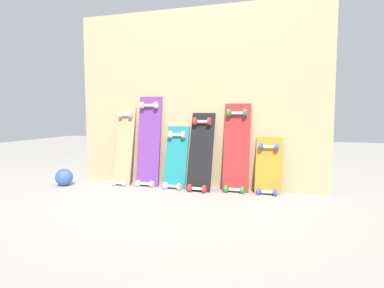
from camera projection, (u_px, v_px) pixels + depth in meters
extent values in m
plane|color=#9E9991|center=(194.00, 187.00, 3.24)|extent=(12.00, 12.00, 0.00)
cube|color=tan|center=(196.00, 99.00, 3.22)|extent=(2.47, 0.04, 1.71)
cube|color=tan|center=(124.00, 149.00, 3.37)|extent=(0.18, 0.20, 0.85)
cube|color=#B7B7BF|center=(120.00, 183.00, 3.31)|extent=(0.08, 0.04, 0.03)
cube|color=#B7B7BF|center=(126.00, 115.00, 3.39)|extent=(0.08, 0.04, 0.03)
cylinder|color=beige|center=(114.00, 183.00, 3.31)|extent=(0.03, 0.06, 0.06)
cylinder|color=beige|center=(125.00, 183.00, 3.28)|extent=(0.03, 0.06, 0.06)
cylinder|color=beige|center=(120.00, 114.00, 3.39)|extent=(0.03, 0.06, 0.06)
cylinder|color=beige|center=(130.00, 114.00, 3.36)|extent=(0.03, 0.06, 0.06)
cube|color=#6B338C|center=(149.00, 144.00, 3.31)|extent=(0.24, 0.15, 0.95)
cube|color=#B7B7BF|center=(146.00, 184.00, 3.27)|extent=(0.11, 0.04, 0.03)
cube|color=#B7B7BF|center=(150.00, 105.00, 3.31)|extent=(0.11, 0.04, 0.03)
cylinder|color=beige|center=(138.00, 183.00, 3.28)|extent=(0.03, 0.06, 0.06)
cylinder|color=beige|center=(152.00, 184.00, 3.23)|extent=(0.03, 0.06, 0.06)
cylinder|color=beige|center=(142.00, 105.00, 3.31)|extent=(0.03, 0.06, 0.06)
cylinder|color=beige|center=(156.00, 105.00, 3.27)|extent=(0.03, 0.06, 0.06)
cube|color=#197A7F|center=(176.00, 161.00, 3.22)|extent=(0.22, 0.19, 0.66)
cube|color=#B7B7BF|center=(173.00, 186.00, 3.16)|extent=(0.10, 0.04, 0.03)
cube|color=#B7B7BF|center=(178.00, 135.00, 3.24)|extent=(0.10, 0.04, 0.03)
cylinder|color=beige|center=(166.00, 186.00, 3.16)|extent=(0.03, 0.07, 0.07)
cylinder|color=beige|center=(179.00, 187.00, 3.12)|extent=(0.03, 0.07, 0.07)
cylinder|color=beige|center=(170.00, 134.00, 3.24)|extent=(0.03, 0.07, 0.07)
cylinder|color=beige|center=(184.00, 135.00, 3.20)|extent=(0.03, 0.07, 0.07)
cube|color=black|center=(201.00, 155.00, 3.12)|extent=(0.22, 0.23, 0.78)
cube|color=#B7B7BF|center=(198.00, 189.00, 3.04)|extent=(0.10, 0.04, 0.03)
cube|color=#B7B7BF|center=(203.00, 122.00, 3.15)|extent=(0.10, 0.04, 0.03)
cylinder|color=red|center=(190.00, 188.00, 3.05)|extent=(0.03, 0.07, 0.07)
cylinder|color=red|center=(204.00, 189.00, 3.01)|extent=(0.03, 0.07, 0.07)
cylinder|color=red|center=(195.00, 121.00, 3.15)|extent=(0.03, 0.07, 0.07)
cylinder|color=red|center=(209.00, 121.00, 3.11)|extent=(0.03, 0.07, 0.07)
cube|color=#B22626|center=(237.00, 151.00, 3.06)|extent=(0.24, 0.14, 0.87)
cube|color=#B7B7BF|center=(235.00, 189.00, 3.02)|extent=(0.11, 0.04, 0.03)
cube|color=#B7B7BF|center=(238.00, 113.00, 3.05)|extent=(0.11, 0.04, 0.03)
cylinder|color=#268C3F|center=(226.00, 189.00, 3.03)|extent=(0.03, 0.06, 0.06)
cylinder|color=#268C3F|center=(243.00, 190.00, 2.98)|extent=(0.03, 0.06, 0.06)
cylinder|color=#268C3F|center=(229.00, 113.00, 3.06)|extent=(0.03, 0.06, 0.06)
cylinder|color=#268C3F|center=(245.00, 113.00, 3.01)|extent=(0.03, 0.06, 0.06)
cube|color=orange|center=(268.00, 169.00, 2.98)|extent=(0.23, 0.15, 0.57)
cube|color=#B7B7BF|center=(267.00, 192.00, 2.93)|extent=(0.10, 0.04, 0.03)
cube|color=#B7B7BF|center=(269.00, 147.00, 2.98)|extent=(0.10, 0.04, 0.03)
cylinder|color=#3359B2|center=(259.00, 191.00, 2.94)|extent=(0.03, 0.06, 0.06)
cylinder|color=#3359B2|center=(275.00, 192.00, 2.90)|extent=(0.03, 0.06, 0.06)
cylinder|color=#3359B2|center=(261.00, 146.00, 2.99)|extent=(0.03, 0.06, 0.06)
cylinder|color=#3359B2|center=(277.00, 147.00, 2.95)|extent=(0.03, 0.06, 0.06)
sphere|color=#3359B2|center=(64.00, 177.00, 3.31)|extent=(0.17, 0.17, 0.17)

